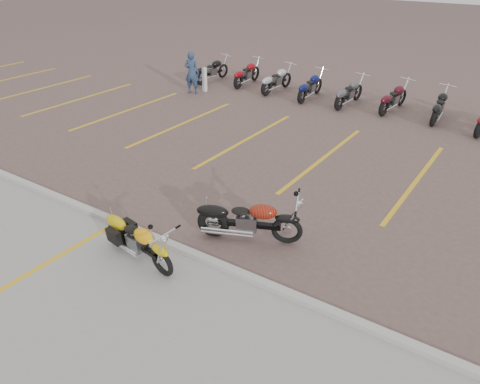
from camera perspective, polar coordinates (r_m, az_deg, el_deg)
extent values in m
plane|color=brown|center=(10.87, 1.22, -2.88)|extent=(100.00, 100.00, 0.00)
cube|color=#9E9B93|center=(8.21, -16.84, -16.16)|extent=(60.00, 5.00, 0.01)
cube|color=#ADAAA3|center=(9.48, -5.42, -7.68)|extent=(60.00, 0.18, 0.12)
cube|color=gold|center=(9.79, -25.77, -9.87)|extent=(0.12, 5.00, 0.00)
torus|color=black|center=(8.97, -9.32, -8.46)|extent=(0.61, 0.20, 0.60)
torus|color=black|center=(9.97, -14.39, -4.95)|extent=(0.65, 0.26, 0.63)
cube|color=black|center=(9.43, -12.03, -6.34)|extent=(1.20, 0.31, 0.09)
cube|color=slate|center=(9.43, -12.23, -5.95)|extent=(0.43, 0.34, 0.31)
ellipsoid|color=#F9A30D|center=(9.07, -11.29, -5.26)|extent=(0.57, 0.38, 0.28)
ellipsoid|color=black|center=(9.39, -12.80, -4.45)|extent=(0.39, 0.30, 0.11)
torus|color=black|center=(9.77, 5.75, -4.67)|extent=(0.65, 0.36, 0.66)
torus|color=black|center=(9.99, -3.21, -3.77)|extent=(0.71, 0.43, 0.70)
cube|color=black|center=(9.82, 1.22, -3.93)|extent=(1.25, 0.62, 0.10)
cube|color=slate|center=(9.79, 0.93, -3.60)|extent=(0.51, 0.44, 0.34)
ellipsoid|color=black|center=(9.59, 2.90, -2.25)|extent=(0.66, 0.53, 0.30)
ellipsoid|color=black|center=(9.68, 0.18, -2.20)|extent=(0.46, 0.40, 0.12)
imported|color=navy|center=(20.18, -5.89, 14.29)|extent=(0.72, 0.58, 1.74)
cube|color=silver|center=(20.47, -4.35, 13.49)|extent=(0.18, 0.18, 1.00)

